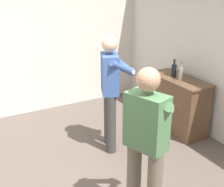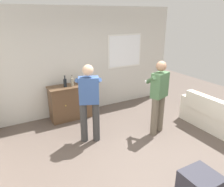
{
  "view_description": "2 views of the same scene",
  "coord_description": "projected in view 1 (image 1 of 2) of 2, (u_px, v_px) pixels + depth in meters",
  "views": [
    {
      "loc": [
        2.87,
        -0.95,
        2.44
      ],
      "look_at": [
        -0.18,
        0.76,
        1.1
      ],
      "focal_mm": 50.0,
      "sensor_mm": 36.0,
      "label": 1
    },
    {
      "loc": [
        -2.35,
        -2.8,
        2.6
      ],
      "look_at": [
        -0.4,
        0.69,
        1.14
      ],
      "focal_mm": 35.0,
      "sensor_mm": 36.0,
      "label": 2
    }
  ],
  "objects": [
    {
      "name": "wall_side_left",
      "position": [
        2.0,
        40.0,
        5.31
      ],
      "size": [
        0.12,
        5.2,
        2.8
      ],
      "primitive_type": "cube",
      "color": "silver",
      "rests_on": "ground"
    },
    {
      "name": "sideboard_cabinet",
      "position": [
        177.0,
        104.0,
        5.12
      ],
      "size": [
        1.1,
        0.49,
        0.89
      ],
      "color": "brown",
      "rests_on": "ground"
    },
    {
      "name": "bottle_wine_green",
      "position": [
        174.0,
        70.0,
        5.01
      ],
      "size": [
        0.08,
        0.08,
        0.29
      ],
      "color": "black",
      "rests_on": "sideboard_cabinet"
    },
    {
      "name": "bottle_liquor_amber",
      "position": [
        181.0,
        73.0,
        4.86
      ],
      "size": [
        0.07,
        0.07,
        0.28
      ],
      "color": "gray",
      "rests_on": "sideboard_cabinet"
    },
    {
      "name": "person_standing_left",
      "position": [
        111.0,
        88.0,
        4.38
      ],
      "size": [
        0.51,
        0.52,
        1.68
      ],
      "color": "#383838",
      "rests_on": "ground"
    },
    {
      "name": "person_standing_right",
      "position": [
        146.0,
        142.0,
        2.99
      ],
      "size": [
        0.53,
        0.52,
        1.68
      ],
      "color": "#6B6051",
      "rests_on": "ground"
    }
  ]
}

